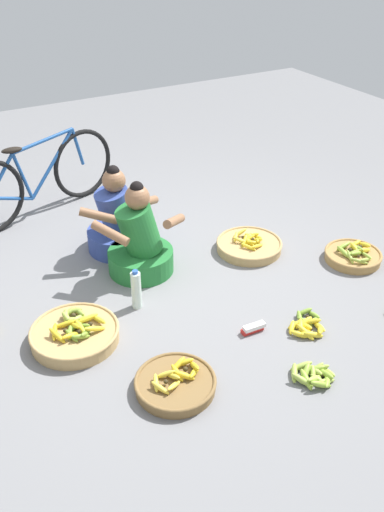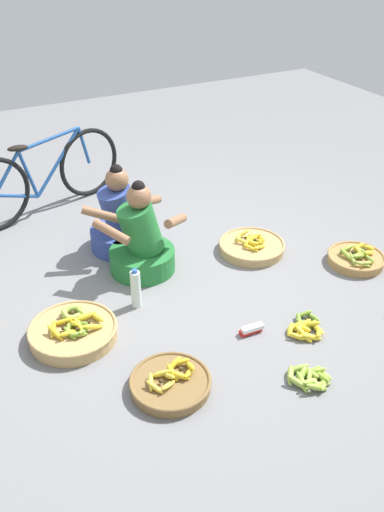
# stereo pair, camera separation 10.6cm
# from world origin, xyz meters

# --- Properties ---
(ground_plane) EXTENTS (10.00, 10.00, 0.00)m
(ground_plane) POSITION_xyz_m (0.00, 0.00, 0.00)
(ground_plane) COLOR slate
(vendor_woman_front) EXTENTS (0.75, 0.52, 0.78)m
(vendor_woman_front) POSITION_xyz_m (-0.19, 0.30, 0.25)
(vendor_woman_front) COLOR #237233
(vendor_woman_front) RESTS_ON ground
(vendor_woman_behind) EXTENTS (0.73, 0.52, 0.76)m
(vendor_woman_behind) POSITION_xyz_m (-0.21, 0.70, 0.24)
(vendor_woman_behind) COLOR #334793
(vendor_woman_behind) RESTS_ON ground
(bicycle_leaning) EXTENTS (1.63, 0.59, 0.73)m
(bicycle_leaning) POSITION_xyz_m (-0.59, 1.65, 0.36)
(bicycle_leaning) COLOR black
(bicycle_leaning) RESTS_ON ground
(banana_basket_mid_left) EXTENTS (0.47, 0.47, 0.14)m
(banana_basket_mid_left) POSITION_xyz_m (1.40, -0.42, 0.05)
(banana_basket_mid_left) COLOR #A87F47
(banana_basket_mid_left) RESTS_ON ground
(banana_basket_near_bicycle) EXTENTS (0.60, 0.60, 0.17)m
(banana_basket_near_bicycle) POSITION_xyz_m (-0.94, -0.26, 0.06)
(banana_basket_near_bicycle) COLOR tan
(banana_basket_near_bicycle) RESTS_ON ground
(banana_basket_back_right) EXTENTS (0.50, 0.50, 0.14)m
(banana_basket_back_right) POSITION_xyz_m (-0.55, -0.98, 0.04)
(banana_basket_back_right) COLOR brown
(banana_basket_back_right) RESTS_ON ground
(banana_basket_front_left) EXTENTS (0.56, 0.56, 0.15)m
(banana_basket_front_left) POSITION_xyz_m (0.74, 0.13, 0.05)
(banana_basket_front_left) COLOR tan
(banana_basket_front_left) RESTS_ON ground
(loose_bananas_near_vendor) EXTENTS (0.32, 0.32, 0.10)m
(loose_bananas_near_vendor) POSITION_xyz_m (0.50, -0.93, 0.03)
(loose_bananas_near_vendor) COLOR yellow
(loose_bananas_near_vendor) RESTS_ON ground
(loose_bananas_mid_right) EXTENTS (0.29, 0.29, 0.10)m
(loose_bananas_mid_right) POSITION_xyz_m (0.23, -1.33, 0.03)
(loose_bananas_mid_right) COLOR #9EB747
(loose_bananas_mid_right) RESTS_ON ground
(water_bottle) EXTENTS (0.07, 0.07, 0.32)m
(water_bottle) POSITION_xyz_m (-0.42, -0.13, 0.15)
(water_bottle) COLOR silver
(water_bottle) RESTS_ON ground
(packet_carton_stack) EXTENTS (0.17, 0.07, 0.06)m
(packet_carton_stack) POSITION_xyz_m (0.16, -0.77, 0.03)
(packet_carton_stack) COLOR red
(packet_carton_stack) RESTS_ON ground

